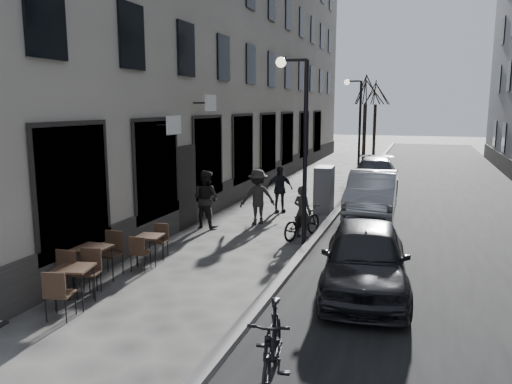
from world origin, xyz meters
The scene contains 21 objects.
ground centered at (0.00, 0.00, 0.00)m, with size 120.00×120.00×0.00m, color #34322F.
road centered at (3.85, 16.00, 0.00)m, with size 7.30×60.00×0.00m, color black.
kerb centered at (0.20, 16.00, 0.06)m, with size 0.25×60.00×0.12m, color slate.
building_left centered at (-6.00, 16.50, 8.00)m, with size 4.00×35.00×16.00m, color gray.
streetlamp_near centered at (-0.17, 6.00, 3.16)m, with size 0.90×0.28×5.09m.
streetlamp_far centered at (-0.17, 18.00, 3.16)m, with size 0.90×0.28×5.09m.
tree_near centered at (-0.10, 21.00, 4.66)m, with size 2.40×2.40×5.70m.
tree_far centered at (-0.10, 27.00, 4.66)m, with size 2.40×2.40×5.70m.
bistro_set_a centered at (-3.19, 0.40, 0.48)m, with size 0.76×1.63×0.93m.
bistro_set_b centered at (-3.58, 1.48, 0.52)m, with size 0.70×1.70×1.00m.
bistro_set_c centered at (-3.18, 3.18, 0.43)m, with size 0.64×1.46×0.84m.
utility_cabinet centered at (-0.29, 10.45, 0.83)m, with size 0.61×1.11×1.67m, color #58585A.
bicycle centered at (-0.23, 6.74, 0.47)m, with size 0.63×1.80×0.94m, color black.
cyclist_rider centered at (-0.23, 6.74, 0.77)m, with size 0.56×0.37×1.54m, color #292624.
pedestrian_near centered at (-3.41, 7.02, 0.91)m, with size 0.89×0.69×1.83m, color black.
pedestrian_mid centered at (-2.00, 7.98, 0.89)m, with size 1.16×0.66×1.79m, color black.
pedestrian_far centered at (-1.84, 10.00, 0.84)m, with size 0.99×0.41×1.69m, color black.
car_near centered at (1.99, 2.97, 0.73)m, with size 1.71×4.26×1.45m, color black.
car_mid centered at (1.37, 10.61, 0.76)m, with size 1.61×4.62×1.52m, color #9A9CA3.
car_far centered at (1.00, 15.91, 0.72)m, with size 2.02×4.97×1.44m, color #31333A.
moped centered at (1.20, -1.10, 0.57)m, with size 0.54×1.91×1.15m, color black.
Camera 1 is at (2.98, -7.13, 3.81)m, focal length 35.00 mm.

